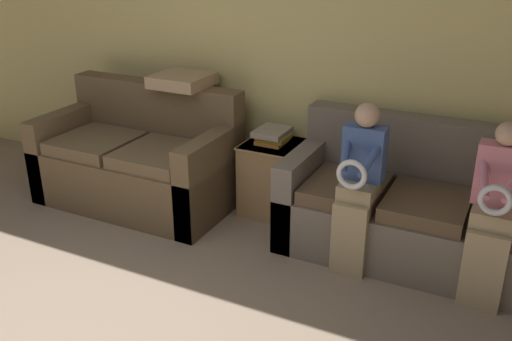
{
  "coord_description": "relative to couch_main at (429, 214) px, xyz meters",
  "views": [
    {
      "loc": [
        2.13,
        -1.59,
        2.24
      ],
      "look_at": [
        0.53,
        1.61,
        0.72
      ],
      "focal_mm": 40.0,
      "sensor_mm": 36.0,
      "label": 1
    }
  ],
  "objects": [
    {
      "name": "wall_back",
      "position": [
        -1.61,
        0.46,
        0.94
      ],
      "size": [
        7.7,
        0.06,
        2.55
      ],
      "color": "#DBCC7F",
      "rests_on": "ground_plane"
    },
    {
      "name": "couch_main",
      "position": [
        0.0,
        0.0,
        0.0
      ],
      "size": [
        2.08,
        0.88,
        0.96
      ],
      "color": "#70665B",
      "rests_on": "ground_plane"
    },
    {
      "name": "couch_side",
      "position": [
        -2.46,
        -0.17,
        0.02
      ],
      "size": [
        1.67,
        0.9,
        1.01
      ],
      "color": "brown",
      "rests_on": "ground_plane"
    },
    {
      "name": "child_left_seated",
      "position": [
        -0.44,
        -0.37,
        0.31
      ],
      "size": [
        0.29,
        0.37,
        1.19
      ],
      "color": "tan",
      "rests_on": "ground_plane"
    },
    {
      "name": "child_right_seated",
      "position": [
        0.44,
        -0.37,
        0.3
      ],
      "size": [
        0.31,
        0.37,
        1.18
      ],
      "color": "tan",
      "rests_on": "ground_plane"
    },
    {
      "name": "side_shelf",
      "position": [
        -1.32,
        0.16,
        -0.02
      ],
      "size": [
        0.47,
        0.5,
        0.62
      ],
      "color": "#9E7A51",
      "rests_on": "ground_plane"
    },
    {
      "name": "book_stack",
      "position": [
        -1.33,
        0.16,
        0.34
      ],
      "size": [
        0.26,
        0.31,
        0.12
      ],
      "color": "orange",
      "rests_on": "side_shelf"
    },
    {
      "name": "throw_pillow",
      "position": [
        -2.16,
        0.13,
        0.72
      ],
      "size": [
        0.46,
        0.46,
        0.1
      ],
      "color": "tan",
      "rests_on": "couch_side"
    }
  ]
}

